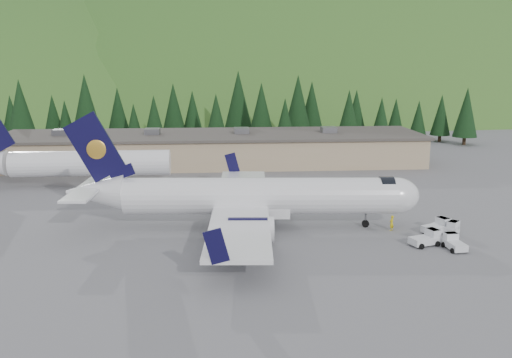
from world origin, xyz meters
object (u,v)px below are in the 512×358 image
(second_airliner, at_px, (70,163))
(ramp_worker, at_px, (392,223))
(baggage_tug_b, at_px, (447,228))
(terminal_building, at_px, (212,148))
(baggage_tug_a, at_px, (438,226))
(baggage_tug_d, at_px, (427,238))
(airliner, at_px, (250,197))
(baggage_tug_c, at_px, (454,243))

(second_airliner, distance_m, ramp_worker, 45.56)
(baggage_tug_b, bearing_deg, terminal_building, 165.15)
(baggage_tug_a, height_order, baggage_tug_d, baggage_tug_a)
(terminal_building, xyz_separation_m, baggage_tug_d, (20.54, -45.11, -1.94))
(second_airliner, relative_size, baggage_tug_b, 9.50)
(second_airliner, height_order, terminal_building, second_airliner)
(terminal_building, bearing_deg, ramp_worker, -65.16)
(baggage_tug_a, bearing_deg, terminal_building, 94.34)
(airliner, bearing_deg, baggage_tug_c, -20.37)
(ramp_worker, bearing_deg, baggage_tug_b, 122.24)
(baggage_tug_a, bearing_deg, baggage_tug_c, -120.24)
(baggage_tug_c, relative_size, baggage_tug_d, 0.86)
(second_airliner, distance_m, baggage_tug_b, 50.90)
(second_airliner, height_order, baggage_tug_a, second_airliner)
(terminal_building, bearing_deg, second_airliner, -141.22)
(airliner, relative_size, baggage_tug_c, 13.59)
(second_airliner, bearing_deg, baggage_tug_c, -35.56)
(baggage_tug_d, xyz_separation_m, ramp_worker, (-1.93, 4.92, 0.13))
(baggage_tug_a, relative_size, terminal_building, 0.05)
(airliner, distance_m, ramp_worker, 15.07)
(second_airliner, bearing_deg, baggage_tug_a, -30.53)
(airliner, bearing_deg, ramp_worker, -4.74)
(baggage_tug_a, height_order, baggage_tug_c, baggage_tug_a)
(baggage_tug_c, bearing_deg, second_airliner, 49.69)
(baggage_tug_d, relative_size, ramp_worker, 1.96)
(baggage_tug_b, bearing_deg, second_airliner, -165.08)
(airliner, bearing_deg, terminal_building, 99.96)
(baggage_tug_d, bearing_deg, baggage_tug_b, 26.15)
(baggage_tug_b, relative_size, baggage_tug_d, 0.91)
(second_airliner, bearing_deg, airliner, -42.61)
(baggage_tug_a, relative_size, baggage_tug_d, 1.01)
(baggage_tug_b, height_order, terminal_building, terminal_building)
(terminal_building, bearing_deg, baggage_tug_a, -60.81)
(baggage_tug_a, height_order, terminal_building, terminal_building)
(airliner, xyz_separation_m, baggage_tug_c, (18.73, -8.50, -2.67))
(airliner, distance_m, baggage_tug_d, 18.30)
(baggage_tug_c, bearing_deg, airliner, 60.83)
(baggage_tug_a, distance_m, baggage_tug_b, 0.88)
(baggage_tug_c, distance_m, baggage_tug_d, 2.48)
(airliner, height_order, baggage_tug_a, airliner)
(baggage_tug_d, bearing_deg, second_airliner, 125.26)
(second_airliner, distance_m, baggage_tug_c, 52.39)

